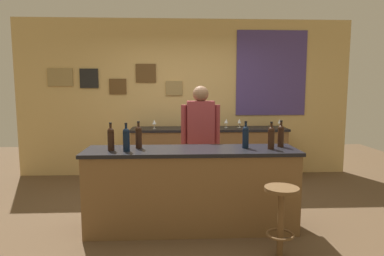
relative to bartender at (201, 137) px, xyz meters
The scene contains 18 objects.
ground_plane 1.01m from the bartender, 113.73° to the right, with size 10.00×10.00×0.00m, color brown.
back_wall 1.74m from the bartender, 93.94° to the left, with size 6.00×0.09×2.80m.
bar_counter 0.91m from the bartender, 101.70° to the right, with size 2.36×0.60×0.92m.
side_counter 1.40m from the bartender, 79.35° to the left, with size 2.68×0.56×0.90m.
bartender is the anchor object (origin of this frame).
bar_stool 1.65m from the bartender, 65.67° to the right, with size 0.32×0.32×0.68m.
wine_bottle_a 1.31m from the bartender, 142.28° to the right, with size 0.07×0.07×0.31m.
wine_bottle_b 1.21m from the bartender, 135.55° to the right, with size 0.07×0.07×0.31m.
wine_bottle_c 1.02m from the bartender, 137.84° to the right, with size 0.07×0.07×0.31m.
wine_bottle_d 0.87m from the bartender, 57.96° to the right, with size 0.07×0.07×0.31m.
wine_bottle_e 1.09m from the bartender, 47.97° to the right, with size 0.07×0.07×0.31m.
wine_bottle_f 1.11m from the bartender, 37.20° to the right, with size 0.07×0.07×0.31m.
wine_glass_a 1.41m from the bartender, 119.47° to the left, with size 0.07×0.07×0.16m.
wine_glass_b 1.40m from the bartender, 98.19° to the left, with size 0.07×0.07×0.16m.
wine_glass_c 1.43m from the bartender, 67.62° to the left, with size 0.07×0.07×0.16m.
wine_glass_d 1.52m from the bartender, 59.44° to the left, with size 0.07×0.07×0.16m.
wine_glass_e 1.92m from the bartender, 40.30° to the left, with size 0.07×0.07×0.16m.
coffee_mug 1.29m from the bartender, 90.44° to the left, with size 0.12×0.08×0.09m.
Camera 1 is at (-0.17, -4.05, 1.61)m, focal length 31.27 mm.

